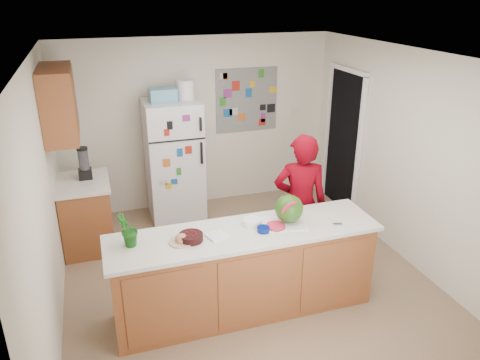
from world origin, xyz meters
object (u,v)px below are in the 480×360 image
object	(u,v)px
person	(300,204)
watermelon	(289,209)
cherry_bowl	(191,237)
refrigerator	(174,161)

from	to	relation	value
person	watermelon	bearing A→B (deg)	71.78
person	cherry_bowl	distance (m)	1.50
refrigerator	person	size ratio (longest dim) A/B	1.02
person	watermelon	size ratio (longest dim) A/B	5.87
refrigerator	watermelon	xyz separation A→B (m)	(0.73, -2.34, 0.22)
person	watermelon	distance (m)	0.68
person	cherry_bowl	size ratio (longest dim) A/B	7.35
refrigerator	cherry_bowl	xyz separation A→B (m)	(-0.28, -2.40, 0.11)
person	refrigerator	bearing A→B (deg)	-41.37
refrigerator	person	xyz separation A→B (m)	(1.10, -1.83, -0.02)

